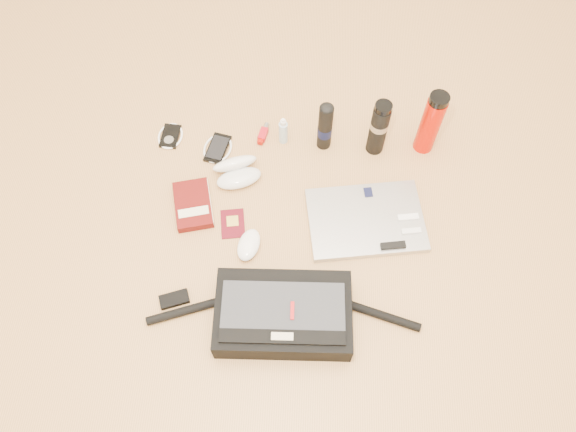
% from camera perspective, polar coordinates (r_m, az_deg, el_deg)
% --- Properties ---
extents(ground, '(4.00, 4.00, 0.00)m').
position_cam_1_polar(ground, '(1.82, -0.16, -4.12)').
color(ground, tan).
rests_on(ground, ground).
extents(messenger_bag, '(0.84, 0.26, 0.11)m').
position_cam_1_polar(messenger_bag, '(1.69, -0.56, -9.96)').
color(messenger_bag, black).
rests_on(messenger_bag, ground).
extents(laptop, '(0.41, 0.32, 0.04)m').
position_cam_1_polar(laptop, '(1.88, 7.96, -0.44)').
color(laptop, '#A9A8AB').
rests_on(laptop, ground).
extents(book, '(0.16, 0.21, 0.03)m').
position_cam_1_polar(book, '(1.91, -9.59, 1.12)').
color(book, '#4C0B09').
rests_on(book, ground).
extents(passport, '(0.09, 0.12, 0.01)m').
position_cam_1_polar(passport, '(1.88, -5.64, -0.76)').
color(passport, '#4C0712').
rests_on(passport, ground).
extents(mouse, '(0.09, 0.13, 0.04)m').
position_cam_1_polar(mouse, '(1.82, -4.01, -2.95)').
color(mouse, white).
rests_on(mouse, ground).
extents(sunglasses_case, '(0.19, 0.18, 0.09)m').
position_cam_1_polar(sunglasses_case, '(1.95, -5.22, 4.57)').
color(sunglasses_case, silver).
rests_on(sunglasses_case, ground).
extents(ipod, '(0.10, 0.11, 0.01)m').
position_cam_1_polar(ipod, '(2.10, -11.86, 7.94)').
color(ipod, black).
rests_on(ipod, ground).
extents(phone, '(0.12, 0.14, 0.01)m').
position_cam_1_polar(phone, '(2.04, -7.16, 6.83)').
color(phone, black).
rests_on(phone, ground).
extents(inhaler, '(0.04, 0.09, 0.02)m').
position_cam_1_polar(inhaler, '(2.05, -2.52, 8.36)').
color(inhaler, '#AA101C').
rests_on(inhaler, ground).
extents(spray_bottle, '(0.04, 0.04, 0.12)m').
position_cam_1_polar(spray_bottle, '(2.01, -0.48, 8.57)').
color(spray_bottle, '#A2C2D5').
rests_on(spray_bottle, ground).
extents(aerosol_can, '(0.06, 0.06, 0.22)m').
position_cam_1_polar(aerosol_can, '(1.96, 3.79, 9.10)').
color(aerosol_can, black).
rests_on(aerosol_can, ground).
extents(thermos_black, '(0.07, 0.07, 0.24)m').
position_cam_1_polar(thermos_black, '(1.96, 9.21, 8.85)').
color(thermos_black, black).
rests_on(thermos_black, ground).
extents(thermos_red, '(0.08, 0.08, 0.27)m').
position_cam_1_polar(thermos_red, '(1.99, 14.29, 9.13)').
color(thermos_red, '#BE0D00').
rests_on(thermos_red, ground).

